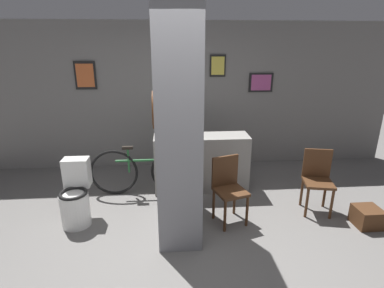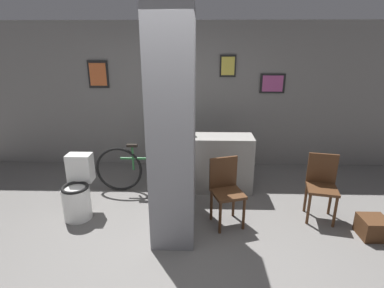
{
  "view_description": "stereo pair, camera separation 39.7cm",
  "coord_description": "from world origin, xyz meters",
  "px_view_note": "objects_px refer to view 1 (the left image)",
  "views": [
    {
      "loc": [
        -0.18,
        -2.8,
        2.21
      ],
      "look_at": [
        0.12,
        0.96,
        0.95
      ],
      "focal_mm": 28.0,
      "sensor_mm": 36.0,
      "label": 1
    },
    {
      "loc": [
        0.22,
        -2.81,
        2.21
      ],
      "look_at": [
        0.12,
        0.96,
        0.95
      ],
      "focal_mm": 28.0,
      "sensor_mm": 36.0,
      "label": 2
    }
  ],
  "objects_px": {
    "bottle_tall": "(186,127)",
    "chair_by_doorway": "(317,178)",
    "chair_near_pillar": "(228,186)",
    "bicycle": "(145,171)",
    "toilet": "(76,198)"
  },
  "relations": [
    {
      "from": "bottle_tall",
      "to": "chair_by_doorway",
      "type": "bearing_deg",
      "value": -25.76
    },
    {
      "from": "chair_near_pillar",
      "to": "bicycle",
      "type": "height_order",
      "value": "chair_near_pillar"
    },
    {
      "from": "bottle_tall",
      "to": "bicycle",
      "type": "bearing_deg",
      "value": -165.42
    },
    {
      "from": "chair_near_pillar",
      "to": "toilet",
      "type": "bearing_deg",
      "value": 159.35
    },
    {
      "from": "chair_near_pillar",
      "to": "bottle_tall",
      "type": "bearing_deg",
      "value": 97.9
    },
    {
      "from": "chair_near_pillar",
      "to": "bottle_tall",
      "type": "xyz_separation_m",
      "value": [
        -0.48,
        1.0,
        0.52
      ]
    },
    {
      "from": "chair_near_pillar",
      "to": "bicycle",
      "type": "xyz_separation_m",
      "value": [
        -1.13,
        0.83,
        -0.11
      ]
    },
    {
      "from": "toilet",
      "to": "bicycle",
      "type": "distance_m",
      "value": 1.1
    },
    {
      "from": "chair_near_pillar",
      "to": "chair_by_doorway",
      "type": "height_order",
      "value": "same"
    },
    {
      "from": "chair_by_doorway",
      "to": "bicycle",
      "type": "height_order",
      "value": "chair_by_doorway"
    },
    {
      "from": "toilet",
      "to": "chair_by_doorway",
      "type": "relative_size",
      "value": 0.95
    },
    {
      "from": "toilet",
      "to": "chair_by_doorway",
      "type": "distance_m",
      "value": 3.21
    },
    {
      "from": "bicycle",
      "to": "toilet",
      "type": "bearing_deg",
      "value": -138.22
    },
    {
      "from": "chair_by_doorway",
      "to": "bottle_tall",
      "type": "bearing_deg",
      "value": 166.22
    },
    {
      "from": "toilet",
      "to": "chair_by_doorway",
      "type": "xyz_separation_m",
      "value": [
        3.21,
        0.06,
        0.13
      ]
    }
  ]
}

